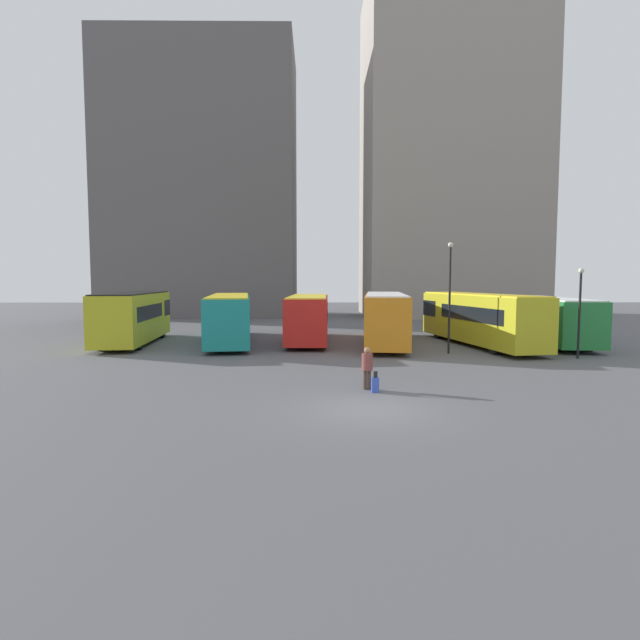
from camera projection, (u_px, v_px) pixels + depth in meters
The scene contains 13 objects.
ground_plane at pixel (369, 409), 15.84m from camera, with size 160.00×160.00×0.00m, color #56565B.
building_block_left at pixel (203, 184), 58.95m from camera, with size 21.77×12.14×31.05m.
building_block_right at pixel (447, 152), 58.92m from camera, with size 19.32×15.60×38.54m.
bus_0 at pixel (134, 316), 32.55m from camera, with size 3.55×10.52×3.32m.
bus_1 at pixel (230, 317), 33.15m from camera, with size 4.27×12.68×3.16m.
bus_2 at pixel (308, 317), 33.44m from camera, with size 2.83×10.15×3.10m.
bus_3 at pixel (385, 316), 32.31m from camera, with size 3.90×12.29×3.27m.
bus_4 at pixel (477, 317), 31.68m from camera, with size 4.43×12.75×3.28m.
bus_5 at pixel (549, 318), 32.62m from camera, with size 3.58×11.21×3.00m.
traveler at pixel (367, 364), 18.69m from camera, with size 0.41×0.41×1.61m.
suitcase at pixel (375, 385), 18.29m from camera, with size 0.26×0.32×0.79m.
lamp_post_0 at pixel (450, 289), 27.81m from camera, with size 0.28×0.28×6.22m.
lamp_post_1 at pixel (580, 304), 26.02m from camera, with size 0.28×0.28×4.75m.
Camera 1 is at (-1.71, -15.55, 4.07)m, focal length 28.00 mm.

